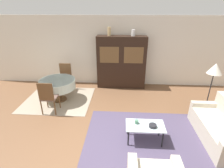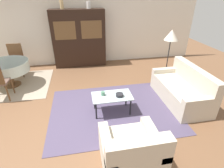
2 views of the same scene
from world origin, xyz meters
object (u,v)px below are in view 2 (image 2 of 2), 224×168
at_px(dining_chair_far, 16,58).
at_px(vase_tall, 62,4).
at_px(floor_lamp, 171,37).
at_px(couch, 182,90).
at_px(cup, 103,93).
at_px(bowl, 120,95).
at_px(display_cabinet, 79,39).
at_px(coffee_table, 112,98).
at_px(armchair, 132,152).
at_px(dining_table, 7,67).
at_px(vase_short, 89,5).

distance_m(dining_chair_far, vase_tall, 2.32).
bearing_deg(floor_lamp, couch, -95.74).
bearing_deg(cup, bowl, -17.19).
height_order(display_cabinet, floor_lamp, display_cabinet).
bearing_deg(display_cabinet, floor_lamp, -35.08).
xyz_separation_m(coffee_table, vase_tall, (-1.08, 3.14, 1.76)).
xyz_separation_m(armchair, cup, (-0.23, 1.54, 0.18)).
relative_size(dining_table, vase_short, 5.34).
relative_size(floor_lamp, cup, 17.84).
height_order(coffee_table, vase_short, vase_short).
bearing_deg(armchair, display_cabinet, 97.95).
xyz_separation_m(dining_table, vase_short, (2.52, 1.28, 1.51)).
relative_size(couch, dining_chair_far, 1.72).
bearing_deg(dining_chair_far, dining_table, 90.00).
xyz_separation_m(armchair, bowl, (0.13, 1.43, 0.17)).
distance_m(dining_chair_far, bowl, 3.97).
height_order(vase_tall, vase_short, vase_tall).
bearing_deg(vase_short, couch, -55.40).
bearing_deg(vase_tall, armchair, -76.50).
height_order(couch, vase_tall, vase_tall).
xyz_separation_m(armchair, dining_table, (-2.76, 3.33, 0.29)).
distance_m(couch, display_cabinet, 3.93).
bearing_deg(floor_lamp, display_cabinet, 144.92).
distance_m(coffee_table, vase_short, 3.58).
height_order(armchair, floor_lamp, floor_lamp).
distance_m(armchair, bowl, 1.44).
distance_m(display_cabinet, vase_short, 1.18).
bearing_deg(couch, vase_short, 34.60).
bearing_deg(cup, dining_chair_far, 134.08).
bearing_deg(coffee_table, armchair, -88.75).
height_order(dining_chair_far, bowl, dining_chair_far).
bearing_deg(dining_table, vase_tall, 37.94).
distance_m(coffee_table, vase_tall, 3.75).
bearing_deg(armchair, vase_short, 92.93).
xyz_separation_m(bowl, vase_tall, (-1.24, 3.19, 1.67)).
bearing_deg(display_cabinet, vase_short, 0.13).
xyz_separation_m(display_cabinet, bowl, (0.77, -3.19, -0.52)).
relative_size(armchair, dining_chair_far, 0.90).
distance_m(armchair, vase_tall, 5.09).
bearing_deg(bowl, armchair, -95.20).
bearing_deg(dining_chair_far, display_cabinet, -167.51).
bearing_deg(vase_tall, floor_lamp, -30.78).
xyz_separation_m(coffee_table, floor_lamp, (1.97, 1.32, 0.96)).
distance_m(dining_table, cup, 3.10).
bearing_deg(floor_lamp, coffee_table, -146.11).
bearing_deg(vase_tall, bowl, -68.78).
xyz_separation_m(display_cabinet, vase_tall, (-0.46, 0.00, 1.15)).
relative_size(armchair, dining_table, 0.78).
xyz_separation_m(armchair, vase_tall, (-1.11, 4.61, 1.84)).
xyz_separation_m(dining_chair_far, floor_lamp, (4.69, -1.34, 0.78)).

